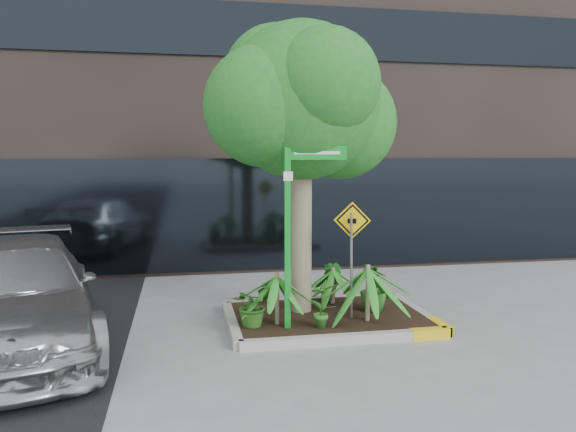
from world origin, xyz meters
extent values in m
plane|color=gray|center=(0.00, 0.00, 0.00)|extent=(80.00, 80.00, 0.00)
cube|color=#9E9E99|center=(0.20, 1.40, 0.07)|extent=(3.20, 0.15, 0.15)
cube|color=#9E9E99|center=(0.20, -0.80, 0.07)|extent=(3.20, 0.15, 0.15)
cube|color=#9E9E99|center=(-1.40, 0.30, 0.07)|extent=(0.15, 2.20, 0.15)
cube|color=#9E9E99|center=(1.80, 0.30, 0.07)|extent=(0.15, 2.20, 0.15)
cube|color=yellow|center=(1.50, -0.80, 0.07)|extent=(0.60, 0.17, 0.15)
cube|color=black|center=(0.20, 0.30, 0.12)|extent=(3.05, 2.05, 0.06)
cylinder|color=gray|center=(-0.19, 0.59, 1.61)|extent=(0.34, 0.34, 3.22)
cylinder|color=gray|center=(-0.09, 0.59, 2.79)|extent=(0.61, 0.17, 1.05)
sphere|color=#1C6222|center=(-0.19, 0.59, 3.65)|extent=(2.58, 2.58, 2.58)
sphere|color=#1C6222|center=(0.56, 0.91, 3.33)|extent=(1.93, 1.93, 1.93)
sphere|color=#1C6222|center=(-0.84, 0.37, 3.54)|extent=(1.93, 1.93, 1.93)
sphere|color=#1C6222|center=(0.02, -0.06, 3.86)|extent=(1.72, 1.72, 1.72)
sphere|color=#1C6222|center=(-0.52, 1.12, 4.08)|extent=(1.82, 1.82, 1.82)
cylinder|color=gray|center=(0.72, -0.19, 0.60)|extent=(0.07, 0.07, 0.90)
cylinder|color=gray|center=(-0.73, -0.10, 0.56)|extent=(0.07, 0.07, 0.81)
cylinder|color=gray|center=(0.46, 0.94, 0.47)|extent=(0.07, 0.07, 0.64)
imported|color=#B1B1B6|center=(-4.54, 0.07, 0.76)|extent=(3.28, 5.58, 1.52)
imported|color=#275D1A|center=(-1.13, -0.12, 0.49)|extent=(0.83, 0.83, 0.68)
imported|color=#26661E|center=(1.00, 0.34, 0.55)|extent=(0.62, 0.62, 0.80)
imported|color=#2B6B21|center=(-0.09, -0.40, 0.52)|extent=(0.49, 0.49, 0.74)
imported|color=#1D641E|center=(0.47, 1.12, 0.51)|extent=(0.56, 0.56, 0.72)
cube|color=#0D9724|center=(-0.60, -0.30, 1.60)|extent=(0.10, 0.10, 3.21)
cube|color=#0D9724|center=(-0.17, -0.35, 2.81)|extent=(0.89, 0.14, 0.21)
cube|color=#0D9724|center=(-0.55, 0.13, 3.04)|extent=(0.14, 0.89, 0.21)
cube|color=white|center=(-0.17, -0.37, 2.81)|extent=(0.68, 0.09, 0.05)
cube|color=white|center=(-0.56, 0.13, 3.04)|extent=(0.09, 0.68, 0.05)
cube|color=white|center=(-0.60, -0.35, 2.46)|extent=(0.14, 0.02, 0.14)
cylinder|color=slate|center=(0.47, -0.10, 1.02)|extent=(0.14, 0.26, 1.73)
cube|color=yellow|center=(0.47, -0.11, 1.76)|extent=(0.54, 0.25, 0.58)
cube|color=black|center=(0.47, -0.13, 1.76)|extent=(0.48, 0.21, 0.52)
cube|color=yellow|center=(0.47, -0.13, 1.76)|extent=(0.41, 0.18, 0.44)
cube|color=black|center=(0.46, -0.13, 1.75)|extent=(0.13, 0.06, 0.08)
camera|label=1|loc=(-2.17, -8.50, 2.77)|focal=35.00mm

